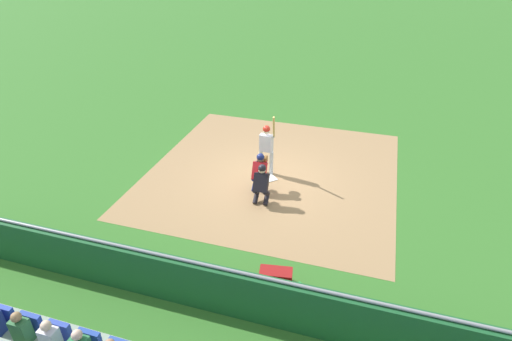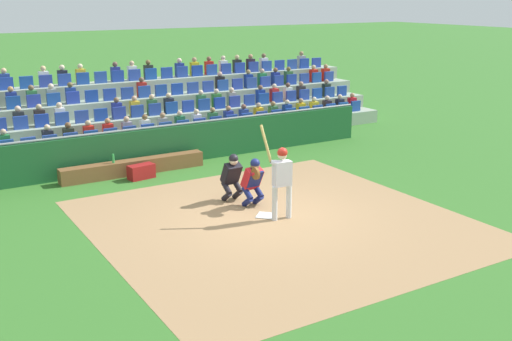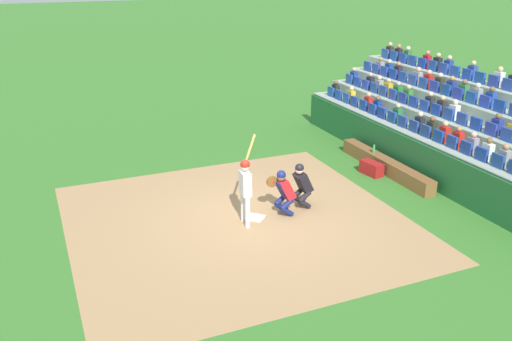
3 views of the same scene
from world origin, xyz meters
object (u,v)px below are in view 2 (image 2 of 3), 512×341
(batter_at_plate, at_px, (281,175))
(catcher_crouching, at_px, (253,179))
(home_plate_marker, at_px, (266,215))
(home_plate_umpire, at_px, (232,175))
(dugout_bench, at_px, (134,167))
(equipment_duffel_bag, at_px, (141,172))
(water_bottle_on_bench, at_px, (113,158))

(batter_at_plate, xyz_separation_m, catcher_crouching, (0.11, -1.09, -0.37))
(home_plate_marker, bearing_deg, batter_at_plate, 119.06)
(home_plate_marker, bearing_deg, catcher_crouching, -96.53)
(home_plate_umpire, xyz_separation_m, dugout_bench, (1.29, -3.64, -0.48))
(catcher_crouching, relative_size, equipment_duffel_bag, 1.70)
(catcher_crouching, xyz_separation_m, equipment_duffel_bag, (1.49, -3.77, -0.51))
(home_plate_marker, xyz_separation_m, batter_at_plate, (-0.19, 0.35, 1.06))
(home_plate_marker, xyz_separation_m, catcher_crouching, (-0.09, -0.74, 0.70))
(home_plate_marker, relative_size, equipment_duffel_bag, 0.59)
(batter_at_plate, distance_m, water_bottle_on_bench, 5.83)
(catcher_crouching, bearing_deg, water_bottle_on_bench, -63.43)
(batter_at_plate, bearing_deg, equipment_duffel_bag, -71.76)
(catcher_crouching, bearing_deg, dugout_bench, -70.52)
(catcher_crouching, xyz_separation_m, water_bottle_on_bench, (2.13, -4.26, -0.14))
(home_plate_marker, bearing_deg, equipment_duffel_bag, -72.67)
(home_plate_marker, bearing_deg, dugout_bench, -74.11)
(home_plate_marker, xyz_separation_m, water_bottle_on_bench, (2.05, -5.01, 0.56))
(home_plate_marker, relative_size, water_bottle_on_bench, 1.64)
(home_plate_marker, height_order, catcher_crouching, catcher_crouching)
(home_plate_umpire, height_order, equipment_duffel_bag, home_plate_umpire)
(catcher_crouching, xyz_separation_m, dugout_bench, (1.52, -4.30, -0.49))
(home_plate_umpire, bearing_deg, batter_at_plate, 100.97)
(catcher_crouching, height_order, water_bottle_on_bench, catcher_crouching)
(home_plate_marker, distance_m, catcher_crouching, 1.02)
(home_plate_umpire, bearing_deg, catcher_crouching, 109.33)
(water_bottle_on_bench, bearing_deg, home_plate_marker, 112.23)
(home_plate_marker, height_order, equipment_duffel_bag, equipment_duffel_bag)
(home_plate_marker, distance_m, home_plate_umpire, 1.57)
(dugout_bench, height_order, equipment_duffel_bag, dugout_bench)
(water_bottle_on_bench, bearing_deg, dugout_bench, -176.72)
(catcher_crouching, relative_size, home_plate_umpire, 1.00)
(batter_at_plate, height_order, dugout_bench, batter_at_plate)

